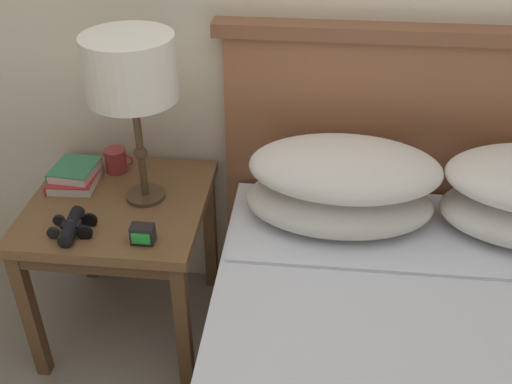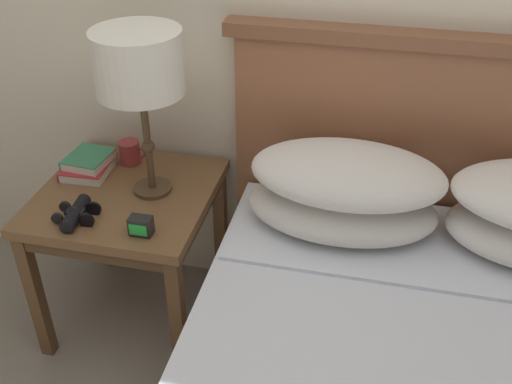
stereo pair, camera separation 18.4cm
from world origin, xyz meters
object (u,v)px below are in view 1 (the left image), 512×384
at_px(book_on_nightstand, 75,179).
at_px(alarm_clock, 143,234).
at_px(nightstand, 120,219).
at_px(book_stacked_on_top, 74,170).
at_px(coffee_mug, 116,160).
at_px(table_lamp, 131,71).
at_px(binoculars_pair, 72,226).

xyz_separation_m(book_on_nightstand, alarm_clock, (0.32, -0.30, 0.01)).
distance_m(book_on_nightstand, alarm_clock, 0.44).
bearing_deg(nightstand, book_stacked_on_top, 151.03).
bearing_deg(alarm_clock, coffee_mug, 116.91).
relative_size(book_on_nightstand, coffee_mug, 1.83).
relative_size(coffee_mug, alarm_clock, 1.47).
bearing_deg(table_lamp, alarm_clock, -76.75).
relative_size(binoculars_pair, alarm_clock, 2.32).
xyz_separation_m(table_lamp, book_on_nightstand, (-0.27, 0.06, -0.43)).
bearing_deg(binoculars_pair, book_stacked_on_top, 108.18).
xyz_separation_m(nightstand, book_on_nightstand, (-0.18, 0.09, 0.09)).
bearing_deg(alarm_clock, book_on_nightstand, 137.16).
distance_m(nightstand, binoculars_pair, 0.22).
bearing_deg(binoculars_pair, nightstand, 65.12).
distance_m(table_lamp, book_stacked_on_top, 0.48).
bearing_deg(book_on_nightstand, alarm_clock, -42.84).
relative_size(book_stacked_on_top, coffee_mug, 1.62).
bearing_deg(book_stacked_on_top, nightstand, -28.97).
bearing_deg(book_stacked_on_top, book_on_nightstand, -111.70).
relative_size(book_on_nightstand, book_stacked_on_top, 1.13).
xyz_separation_m(coffee_mug, alarm_clock, (0.20, -0.39, -0.01)).
bearing_deg(coffee_mug, nightstand, -73.40).
bearing_deg(nightstand, book_on_nightstand, 152.78).
height_order(nightstand, binoculars_pair, binoculars_pair).
relative_size(book_on_nightstand, binoculars_pair, 1.16).
xyz_separation_m(table_lamp, book_stacked_on_top, (-0.26, 0.07, -0.40)).
xyz_separation_m(table_lamp, binoculars_pair, (-0.17, -0.21, -0.42)).
xyz_separation_m(book_on_nightstand, coffee_mug, (0.12, 0.10, 0.03)).
bearing_deg(binoculars_pair, coffee_mug, 85.58).
height_order(table_lamp, binoculars_pair, table_lamp).
bearing_deg(book_on_nightstand, table_lamp, -12.79).
xyz_separation_m(book_stacked_on_top, binoculars_pair, (0.09, -0.28, -0.03)).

